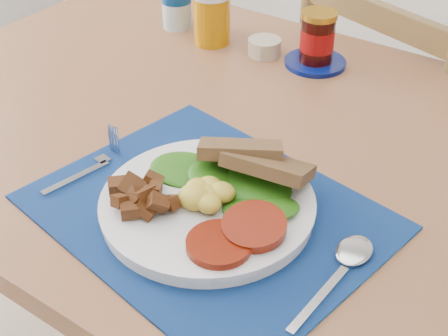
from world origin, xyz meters
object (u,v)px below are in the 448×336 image
at_px(chair_far, 404,71).
at_px(jam_on_saucer, 317,42).
at_px(breakfast_plate, 202,199).
at_px(juice_glass, 212,19).

relative_size(chair_far, jam_on_saucer, 10.34).
xyz_separation_m(breakfast_plate, juice_glass, (-0.32, 0.46, 0.03)).
bearing_deg(breakfast_plate, jam_on_saucer, 77.47).
height_order(chair_far, jam_on_saucer, chair_far).
bearing_deg(jam_on_saucer, chair_far, 75.68).
relative_size(chair_far, juice_glass, 11.91).
height_order(juice_glass, jam_on_saucer, jam_on_saucer).
height_order(breakfast_plate, jam_on_saucer, jam_on_saucer).
bearing_deg(chair_far, breakfast_plate, 108.14).
relative_size(breakfast_plate, juice_glass, 2.79).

